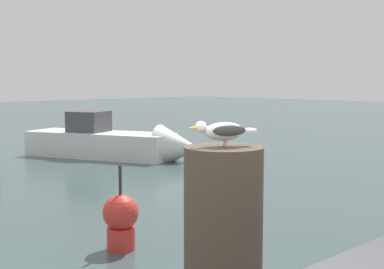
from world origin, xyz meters
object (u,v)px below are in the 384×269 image
(mooring_post, at_px, (223,242))
(seagull, at_px, (223,131))
(boat_white, at_px, (120,143))
(channel_buoy, at_px, (121,220))

(mooring_post, distance_m, seagull, 0.63)
(mooring_post, bearing_deg, boat_white, 55.47)
(seagull, relative_size, channel_buoy, 0.28)
(mooring_post, bearing_deg, seagull, 153.89)
(mooring_post, height_order, seagull, seagull)
(mooring_post, relative_size, channel_buoy, 0.81)
(mooring_post, height_order, channel_buoy, mooring_post)
(mooring_post, bearing_deg, channel_buoy, 59.31)
(seagull, xyz_separation_m, boat_white, (8.80, 12.78, -1.85))
(seagull, distance_m, channel_buoy, 5.80)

